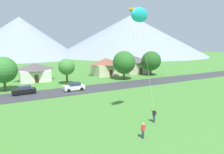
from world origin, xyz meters
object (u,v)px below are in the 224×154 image
object	(u,v)px
house_left_center	(35,72)
parked_car_white_mid_west	(74,87)
house_leftmost	(106,66)
parked_car_black_west_end	(24,90)
tree_near_left	(151,61)
tree_left_of_center	(3,70)
watcher_person	(143,130)
tree_right_of_center	(124,62)
house_right_center	(134,64)
kite_flyer_with_kite	(140,17)
tree_center	(67,67)

from	to	relation	value
house_left_center	parked_car_white_mid_west	size ratio (longest dim) A/B	1.83
house_leftmost	parked_car_black_west_end	bearing A→B (deg)	-150.94
tree_near_left	tree_left_of_center	bearing A→B (deg)	-177.45
tree_left_of_center	watcher_person	xyz separation A→B (m)	(12.73, -29.22, -3.45)
tree_right_of_center	parked_car_black_west_end	size ratio (longest dim) A/B	1.79
parked_car_black_west_end	house_right_center	bearing A→B (deg)	21.43
tree_left_of_center	house_right_center	bearing A→B (deg)	13.18
house_right_center	watcher_person	size ratio (longest dim) A/B	5.62
kite_flyer_with_kite	tree_near_left	bearing A→B (deg)	48.07
tree_near_left	watcher_person	bearing A→B (deg)	-130.30
tree_near_left	tree_right_of_center	size ratio (longest dim) A/B	0.96
tree_right_of_center	parked_car_black_west_end	xyz separation A→B (m)	(-24.85, -4.30, -3.73)
house_right_center	watcher_person	xyz separation A→B (m)	(-24.97, -38.05, -1.97)
house_leftmost	watcher_person	distance (m)	40.41
house_left_center	house_right_center	distance (m)	31.01
tree_right_of_center	tree_center	bearing A→B (deg)	175.96
tree_center	kite_flyer_with_kite	xyz separation A→B (m)	(2.35, -25.32, 8.50)
house_left_center	parked_car_white_mid_west	bearing A→B (deg)	-68.92
house_left_center	watcher_person	xyz separation A→B (m)	(6.04, -37.97, -1.52)
parked_car_white_mid_west	tree_right_of_center	bearing A→B (deg)	20.79
parked_car_black_west_end	kite_flyer_with_kite	world-z (taller)	kite_flyer_with_kite
tree_near_left	tree_center	distance (m)	26.08
tree_left_of_center	parked_car_black_west_end	world-z (taller)	tree_left_of_center
house_left_center	tree_left_of_center	xyz separation A→B (m)	(-6.70, -8.75, 1.93)
house_leftmost	watcher_person	world-z (taller)	house_leftmost
house_right_center	house_left_center	bearing A→B (deg)	-179.85
house_leftmost	tree_center	size ratio (longest dim) A/B	1.33
house_leftmost	tree_center	xyz separation A→B (m)	(-14.10, -7.85, 1.42)
house_right_center	kite_flyer_with_kite	distance (m)	41.46
kite_flyer_with_kite	tree_center	bearing A→B (deg)	95.30
house_left_center	tree_center	size ratio (longest dim) A/B	1.27
house_left_center	house_leftmost	bearing A→B (deg)	-0.63
house_right_center	tree_near_left	distance (m)	7.38
house_leftmost	kite_flyer_with_kite	distance (m)	36.57
house_right_center	tree_right_of_center	distance (m)	13.44
tree_near_left	watcher_person	xyz separation A→B (m)	(-26.25, -30.96, -3.53)
house_leftmost	tree_center	bearing A→B (deg)	-150.89
tree_right_of_center	kite_flyer_with_kite	bearing A→B (deg)	-117.85
tree_near_left	tree_right_of_center	world-z (taller)	tree_right_of_center
tree_near_left	tree_center	world-z (taller)	tree_near_left
house_left_center	parked_car_black_west_end	world-z (taller)	house_left_center
house_right_center	tree_near_left	world-z (taller)	tree_near_left
house_right_center	parked_car_black_west_end	distance (m)	37.07
tree_near_left	house_left_center	bearing A→B (deg)	167.74
tree_center	kite_flyer_with_kite	distance (m)	26.82
tree_near_left	watcher_person	size ratio (longest dim) A/B	4.39
tree_left_of_center	tree_center	size ratio (longest dim) A/B	1.15
house_leftmost	house_right_center	world-z (taller)	house_right_center
watcher_person	house_leftmost	bearing A→B (deg)	69.25
tree_near_left	kite_flyer_with_kite	distance (m)	36.41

